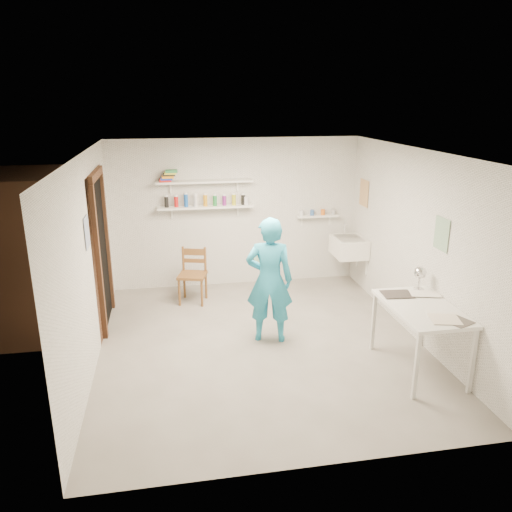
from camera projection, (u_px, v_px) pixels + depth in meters
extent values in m
cube|color=slate|center=(262.00, 345.00, 6.34)|extent=(4.00, 4.50, 0.02)
cube|color=silver|center=(262.00, 151.00, 5.61)|extent=(4.00, 4.50, 0.02)
cube|color=silver|center=(236.00, 213.00, 8.09)|extent=(4.00, 0.02, 2.40)
cube|color=silver|center=(316.00, 340.00, 3.85)|extent=(4.00, 0.02, 2.40)
cube|color=silver|center=(87.00, 263.00, 5.63)|extent=(0.02, 4.50, 2.40)
cube|color=silver|center=(418.00, 246.00, 6.31)|extent=(0.02, 4.50, 2.40)
cube|color=black|center=(102.00, 253.00, 6.68)|extent=(0.02, 0.90, 2.00)
cube|color=brown|center=(45.00, 252.00, 6.55)|extent=(1.40, 1.50, 2.10)
cube|color=brown|center=(96.00, 175.00, 6.37)|extent=(0.06, 1.05, 0.10)
cube|color=brown|center=(99.00, 265.00, 6.22)|extent=(0.06, 0.10, 2.00)
cube|color=brown|center=(107.00, 243.00, 7.16)|extent=(0.06, 0.10, 2.00)
cube|color=white|center=(205.00, 207.00, 7.84)|extent=(1.50, 0.22, 0.03)
cube|color=white|center=(205.00, 182.00, 7.72)|extent=(1.50, 0.22, 0.03)
cube|color=white|center=(317.00, 216.00, 8.26)|extent=(0.70, 0.14, 0.03)
cube|color=#334C7F|center=(87.00, 232.00, 5.58)|extent=(0.01, 0.28, 0.36)
cube|color=#995933|center=(364.00, 193.00, 7.89)|extent=(0.01, 0.34, 0.42)
cube|color=#3F724C|center=(442.00, 234.00, 5.70)|extent=(0.01, 0.30, 0.38)
cube|color=white|center=(349.00, 247.00, 8.01)|extent=(0.48, 0.60, 0.30)
imported|color=#2698BE|center=(269.00, 280.00, 6.23)|extent=(0.67, 0.52, 1.62)
cylinder|color=beige|center=(262.00, 255.00, 6.34)|extent=(0.29, 0.10, 0.29)
cube|color=brown|center=(192.00, 275.00, 7.52)|extent=(0.49, 0.48, 0.86)
cube|color=silver|center=(419.00, 338.00, 5.63)|extent=(0.71, 1.18, 0.78)
sphere|color=silver|center=(420.00, 273.00, 5.92)|extent=(0.15, 0.15, 0.15)
cylinder|color=black|center=(165.00, 202.00, 7.71)|extent=(0.06, 0.06, 0.17)
cylinder|color=red|center=(175.00, 202.00, 7.73)|extent=(0.06, 0.06, 0.17)
cylinder|color=blue|center=(185.00, 201.00, 7.76)|extent=(0.06, 0.06, 0.17)
cylinder|color=white|center=(195.00, 201.00, 7.78)|extent=(0.06, 0.06, 0.17)
cylinder|color=orange|center=(205.00, 201.00, 7.81)|extent=(0.06, 0.06, 0.17)
cylinder|color=#268C3F|center=(215.00, 200.00, 7.84)|extent=(0.06, 0.06, 0.17)
cylinder|color=#8C268C|center=(225.00, 200.00, 7.86)|extent=(0.06, 0.06, 0.17)
cylinder|color=gold|center=(235.00, 200.00, 7.89)|extent=(0.06, 0.06, 0.17)
cylinder|color=black|center=(244.00, 199.00, 7.92)|extent=(0.06, 0.06, 0.17)
cube|color=red|center=(165.00, 181.00, 7.61)|extent=(0.18, 0.14, 0.03)
cube|color=#1933A5|center=(167.00, 179.00, 7.61)|extent=(0.18, 0.14, 0.03)
cube|color=orange|center=(168.00, 177.00, 7.60)|extent=(0.18, 0.14, 0.03)
cube|color=black|center=(169.00, 175.00, 7.60)|extent=(0.18, 0.14, 0.03)
cube|color=yellow|center=(170.00, 173.00, 7.59)|extent=(0.18, 0.14, 0.03)
cube|color=#338C4C|center=(171.00, 171.00, 7.59)|extent=(0.18, 0.14, 0.03)
cylinder|color=silver|center=(305.00, 213.00, 8.21)|extent=(0.07, 0.07, 0.09)
cylinder|color=#335999|center=(313.00, 213.00, 8.23)|extent=(0.07, 0.07, 0.09)
cylinder|color=orange|center=(321.00, 212.00, 8.25)|extent=(0.07, 0.07, 0.09)
cylinder|color=#999999|center=(329.00, 212.00, 8.27)|extent=(0.07, 0.07, 0.09)
cube|color=silver|center=(423.00, 306.00, 5.51)|extent=(0.30, 0.22, 0.00)
cube|color=#4C4742|center=(423.00, 306.00, 5.51)|extent=(0.30, 0.22, 0.00)
cube|color=beige|center=(423.00, 305.00, 5.51)|extent=(0.30, 0.22, 0.00)
cube|color=#383330|center=(423.00, 305.00, 5.51)|extent=(0.30, 0.22, 0.00)
cube|color=silver|center=(423.00, 305.00, 5.51)|extent=(0.30, 0.22, 0.00)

